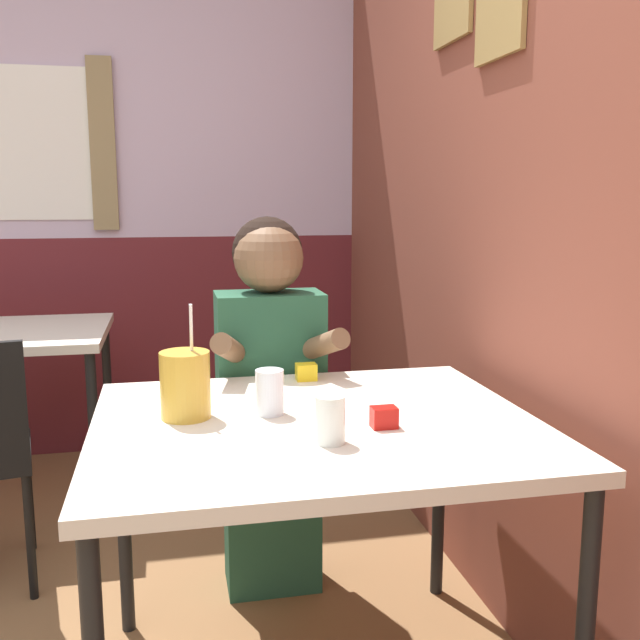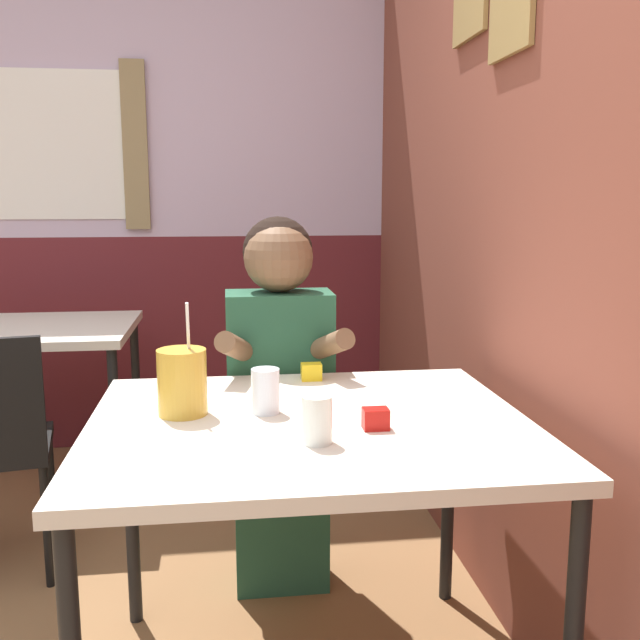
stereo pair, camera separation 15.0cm
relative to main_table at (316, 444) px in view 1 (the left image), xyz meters
The scene contains 10 objects.
brick_wall_right 1.27m from the main_table, 53.20° to the left, with size 0.08×4.36×2.70m.
back_wall 2.27m from the main_table, 106.69° to the left, with size 5.47×0.09×2.70m.
main_table is the anchor object (origin of this frame).
background_table 1.75m from the main_table, 125.08° to the left, with size 0.81×0.74×0.76m.
person_seated 0.59m from the main_table, 92.92° to the left, with size 0.42×0.42×1.24m.
cocktail_pitcher 0.35m from the main_table, 165.17° to the left, with size 0.12×0.12×0.29m.
glass_near_pitcher 0.17m from the main_table, 146.97° to the left, with size 0.07×0.07×0.11m.
glass_center 0.21m from the main_table, 91.07° to the right, with size 0.07×0.07×0.11m.
condiment_ketchup 0.19m from the main_table, 33.17° to the right, with size 0.06×0.04×0.05m.
condiment_mustard 0.39m from the main_table, 82.52° to the left, with size 0.06×0.04×0.05m.
Camera 1 is at (0.27, -1.33, 1.30)m, focal length 40.00 mm.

